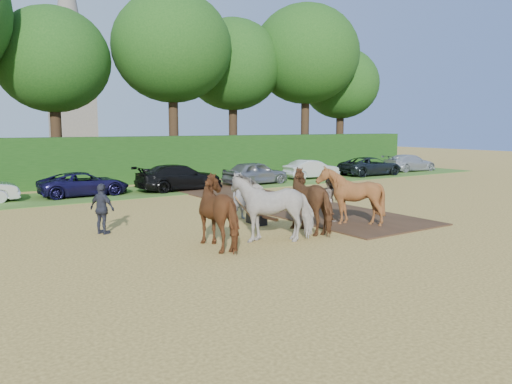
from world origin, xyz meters
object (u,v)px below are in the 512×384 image
spectator_near (330,199)px  church (69,47)px  spectator_far (102,209)px  parked_cars (230,174)px  plough_team (292,203)px

spectator_near → church: size_ratio=0.06×
spectator_near → church: (3.51, 53.34, 12.87)m
spectator_far → parked_cars: 14.48m
spectator_far → church: 53.66m
spectator_far → plough_team: bearing=-153.8°
spectator_far → church: size_ratio=0.06×
plough_team → spectator_near: bearing=22.4°
spectator_far → parked_cars: (10.79, 9.65, -0.17)m
spectator_near → spectator_far: spectator_far is taller
spectator_far → plough_team: plough_team is taller
spectator_near → spectator_far: size_ratio=1.00×
church → spectator_far: bearing=-102.8°
spectator_near → plough_team: (-2.69, -1.10, 0.22)m
parked_cars → church: bearing=89.0°
spectator_far → parked_cars: spectator_far is taller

